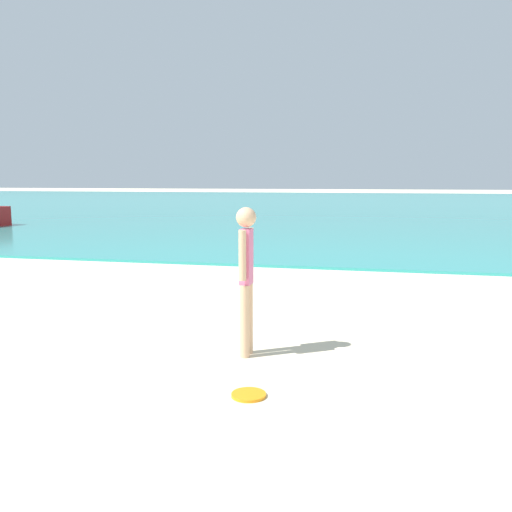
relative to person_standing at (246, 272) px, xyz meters
name	(u,v)px	position (x,y,z in m)	size (l,w,h in m)	color
water	(355,203)	(-0.38, 35.48, -0.84)	(160.00, 60.00, 0.06)	teal
person_standing	(246,272)	(0.00, 0.00, 0.00)	(0.20, 0.35, 1.53)	#DDAD84
frisbee	(249,395)	(0.27, -1.04, -0.86)	(0.29, 0.29, 0.03)	orange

